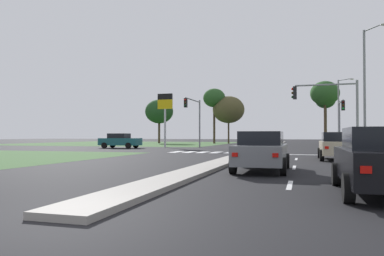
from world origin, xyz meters
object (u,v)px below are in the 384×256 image
at_px(pedestrian_at_median, 267,137).
at_px(treeline_near, 159,112).
at_px(car_teal_sixth, 120,141).
at_px(traffic_signal_far_right, 341,115).
at_px(treeline_third, 229,110).
at_px(traffic_signal_near_right, 332,104).
at_px(car_black_fifth, 382,160).
at_px(treeline_fifth, 325,101).
at_px(car_silver_second, 255,140).
at_px(car_white_seventh, 259,139).
at_px(car_beige_near, 337,146).
at_px(traffic_signal_far_left, 195,113).
at_px(street_lamp_third, 340,108).
at_px(street_lamp_second, 366,84).
at_px(fuel_price_totem, 165,108).
at_px(treeline_second, 214,98).
at_px(car_blue_fourth, 265,139).
at_px(treeline_fourth, 325,94).
at_px(car_grey_eighth, 262,151).

xyz_separation_m(pedestrian_at_median, treeline_near, (-20.53, 17.63, 4.48)).
bearing_deg(car_teal_sixth, pedestrian_at_median, 115.36).
distance_m(traffic_signal_far_right, treeline_third, 28.30).
height_order(traffic_signal_near_right, treeline_near, treeline_near).
distance_m(car_black_fifth, pedestrian_at_median, 34.98).
bearing_deg(car_black_fifth, treeline_fifth, 88.02).
xyz_separation_m(car_silver_second, car_white_seventh, (0.02, 5.45, -0.01)).
bearing_deg(car_beige_near, treeline_third, 109.11).
relative_size(car_white_seventh, traffic_signal_far_left, 0.80).
bearing_deg(pedestrian_at_median, traffic_signal_far_right, 35.65).
xyz_separation_m(car_silver_second, street_lamp_third, (11.12, 4.78, 4.30)).
distance_m(car_teal_sixth, traffic_signal_near_right, 23.08).
bearing_deg(traffic_signal_far_right, street_lamp_second, -81.03).
height_order(traffic_signal_far_left, treeline_near, treeline_near).
height_order(fuel_price_totem, treeline_fifth, treeline_fifth).
bearing_deg(street_lamp_second, car_beige_near, -107.49).
height_order(treeline_near, treeline_fifth, treeline_fifth).
bearing_deg(treeline_second, fuel_price_totem, -92.40).
bearing_deg(car_black_fifth, car_teal_sixth, 127.66).
bearing_deg(car_teal_sixth, treeline_fifth, 140.90).
bearing_deg(treeline_near, car_blue_fourth, 10.01).
xyz_separation_m(traffic_signal_far_left, treeline_third, (-0.76, 23.86, 1.98)).
xyz_separation_m(street_lamp_third, treeline_second, (-19.59, 7.80, 2.68)).
distance_m(car_white_seventh, treeline_fourth, 13.09).
xyz_separation_m(traffic_signal_far_left, street_lamp_third, (16.46, 15.33, 1.25)).
relative_size(street_lamp_second, pedestrian_at_median, 5.87).
height_order(car_silver_second, treeline_fourth, treeline_fourth).
relative_size(car_white_seventh, traffic_signal_far_right, 0.91).
bearing_deg(car_black_fifth, street_lamp_third, 85.93).
bearing_deg(car_grey_eighth, traffic_signal_far_right, 78.24).
bearing_deg(car_black_fifth, traffic_signal_far_left, 113.92).
bearing_deg(car_blue_fourth, car_teal_sixth, 65.06).
distance_m(car_white_seventh, street_lamp_second, 25.99).
distance_m(car_teal_sixth, treeline_fifth, 36.94).
xyz_separation_m(traffic_signal_far_right, street_lamp_second, (1.21, -7.65, 2.09)).
relative_size(car_teal_sixth, traffic_signal_far_right, 0.90).
relative_size(car_grey_eighth, street_lamp_third, 0.51).
bearing_deg(street_lamp_third, car_white_seventh, 176.53).
xyz_separation_m(car_grey_eighth, treeline_fourth, (4.95, 46.30, 7.11)).
xyz_separation_m(car_teal_sixth, car_grey_eighth, (17.71, -22.15, -0.03)).
relative_size(car_beige_near, car_black_fifth, 0.99).
bearing_deg(traffic_signal_far_right, car_teal_sixth, -172.02).
bearing_deg(traffic_signal_far_right, street_lamp_third, 85.11).
height_order(traffic_signal_far_left, traffic_signal_near_right, traffic_signal_far_left).
xyz_separation_m(car_teal_sixth, car_white_seventh, (13.15, 18.62, -0.01)).
bearing_deg(pedestrian_at_median, traffic_signal_far_left, -84.92).
relative_size(car_white_seventh, treeline_fifth, 0.53).
height_order(treeline_near, treeline_third, treeline_third).
xyz_separation_m(car_blue_fourth, car_teal_sixth, (-13.08, -28.12, 0.06)).
distance_m(traffic_signal_far_right, treeline_second, 29.36).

